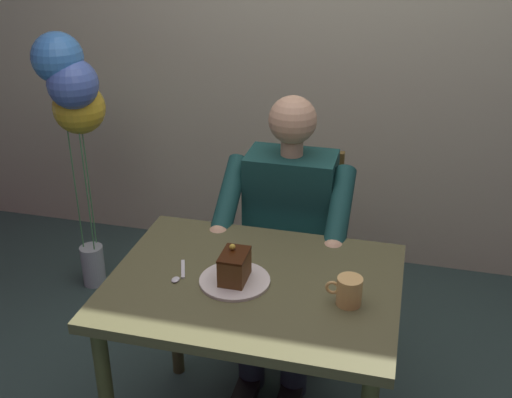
% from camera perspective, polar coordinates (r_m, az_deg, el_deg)
% --- Properties ---
extents(dining_table, '(0.95, 0.72, 0.72)m').
position_cam_1_polar(dining_table, '(2.13, -0.21, -9.61)').
color(dining_table, brown).
rests_on(dining_table, ground).
extents(chair, '(0.42, 0.42, 0.88)m').
position_cam_1_polar(chair, '(2.79, 3.44, -3.93)').
color(chair, brown).
rests_on(chair, ground).
extents(seated_person, '(0.53, 0.58, 1.18)m').
position_cam_1_polar(seated_person, '(2.58, 2.75, -3.37)').
color(seated_person, '#174541').
rests_on(seated_person, ground).
extents(dessert_plate, '(0.23, 0.23, 0.01)m').
position_cam_1_polar(dessert_plate, '(2.07, -1.95, -7.43)').
color(dessert_plate, silver).
rests_on(dessert_plate, dining_table).
extents(cake_slice, '(0.08, 0.12, 0.12)m').
position_cam_1_polar(cake_slice, '(2.04, -1.98, -6.15)').
color(cake_slice, '#583618').
rests_on(cake_slice, dessert_plate).
extents(coffee_cup, '(0.11, 0.08, 0.09)m').
position_cam_1_polar(coffee_cup, '(1.96, 8.45, -8.24)').
color(coffee_cup, '#E2B164').
rests_on(coffee_cup, dining_table).
extents(dessert_spoon, '(0.05, 0.14, 0.01)m').
position_cam_1_polar(dessert_spoon, '(2.11, -7.03, -6.85)').
color(dessert_spoon, silver).
rests_on(dessert_spoon, dining_table).
extents(balloon_display, '(0.30, 0.31, 1.32)m').
position_cam_1_polar(balloon_display, '(3.08, -16.39, 8.69)').
color(balloon_display, '#B2C1C6').
rests_on(balloon_display, ground).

